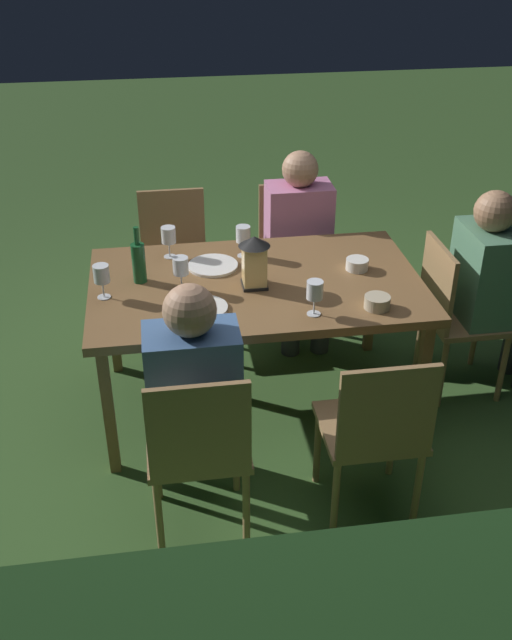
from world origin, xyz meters
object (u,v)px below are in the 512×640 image
chair_side_right_a (375,429)px  wine_glass_b (169,237)px  person_in_blue (193,388)px  lantern_centerpiece (254,259)px  wine_glass_c (102,275)px  person_in_green (494,283)px  wine_glass_a (181,267)px  person_in_pink (300,239)px  wine_glass_e (243,236)px  plate_b (213,266)px  chair_side_left_b (175,256)px  plate_a (203,308)px  dining_table (256,291)px  bowl_olives (377,302)px  green_bottle_on_table (139,261)px  bowl_bread (357,264)px  chair_side_right_b (198,446)px  chair_side_left_a (293,248)px  wine_glass_d (315,292)px  chair_head_near (454,311)px

chair_side_right_a → wine_glass_b: 1.51m
person_in_blue → lantern_centerpiece: bearing=-118.6°
wine_glass_c → person_in_green: bearing=-178.4°
wine_glass_a → wine_glass_c: (0.37, 0.03, 0.00)m
person_in_green → person_in_pink: bearing=-37.9°
person_in_green → wine_glass_e: size_ratio=6.80×
lantern_centerpiece → plate_b: (0.18, -0.24, -0.14)m
chair_side_left_b → plate_a: size_ratio=3.76×
dining_table → bowl_olives: bearing=146.2°
plate_a → plate_b: (-0.09, -0.43, 0.00)m
green_bottle_on_table → bowl_bread: size_ratio=2.53×
dining_table → chair_side_right_b: 0.99m
wine_glass_c → bowl_olives: wine_glass_c is taller
chair_side_right_a → plate_a: (0.65, -0.65, 0.27)m
person_in_pink → chair_side_left_a: bearing=-90.0°
chair_side_right_a → plate_b: (0.56, -1.08, 0.27)m
wine_glass_b → wine_glass_e: same height
dining_table → green_bottle_on_table: bearing=-8.6°
person_in_pink → wine_glass_d: person_in_pink is taller
lantern_centerpiece → bowl_olives: bearing=150.7°
chair_side_right_a → plate_a: chair_side_right_a is taller
plate_b → bowl_bread: size_ratio=2.24×
wine_glass_d → chair_side_right_b: bearing=42.4°
person_in_green → wine_glass_a: person_in_green is taller
chair_side_left_b → plate_b: 0.77m
lantern_centerpiece → wine_glass_e: (0.01, -0.34, -0.03)m
wine_glass_a → wine_glass_e: size_ratio=1.00×
wine_glass_d → wine_glass_e: 0.70m
chair_side_right_b → plate_b: size_ratio=3.39×
person_in_green → chair_head_near: bearing=-0.0°
chair_side_right_b → wine_glass_c: (0.37, -0.84, 0.38)m
wine_glass_a → plate_a: (-0.08, 0.21, -0.11)m
wine_glass_a → wine_glass_b: same height
chair_side_left_b → chair_side_right_b: (0.00, 1.78, 0.00)m
chair_head_near → plate_b: (1.26, -0.19, 0.27)m
chair_head_near → green_bottle_on_table: size_ratio=3.00×
chair_side_right_b → green_bottle_on_table: size_ratio=3.00×
dining_table → chair_head_near: 1.09m
chair_side_left_b → chair_side_left_a: (-0.74, 0.00, 0.00)m
chair_side_right_b → green_bottle_on_table: 1.06m
chair_head_near → person_in_pink: (0.70, -0.70, 0.15)m
green_bottle_on_table → bowl_olives: size_ratio=2.40×
chair_side_left_a → plate_b: (0.56, 0.70, 0.27)m
lantern_centerpiece → chair_side_right_b: bearing=67.2°
chair_side_left_b → person_in_pink: (-0.74, 0.20, 0.15)m
person_in_blue → wine_glass_a: bearing=-90.1°
chair_side_left_a → wine_glass_c: 1.51m
wine_glass_b → bowl_olives: size_ratio=1.40×
chair_side_right_b → green_bottle_on_table: (0.20, -0.98, 0.37)m
chair_side_right_b → wine_glass_d: size_ratio=5.15×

